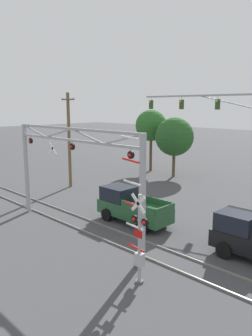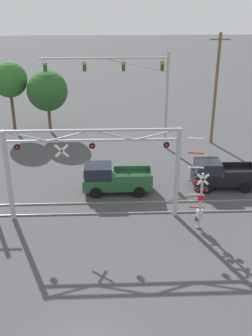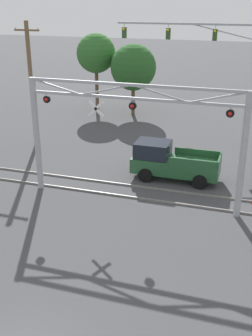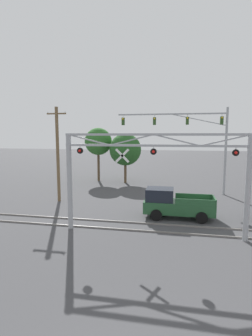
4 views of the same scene
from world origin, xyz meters
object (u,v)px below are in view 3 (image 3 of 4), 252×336
at_px(crossing_gantry, 132,129).
at_px(background_tree_beyond_span, 133,67).
at_px(pickup_truck_lead, 170,162).
at_px(utility_pole_left, 31,84).
at_px(traffic_signal_span, 230,56).
at_px(background_tree_far_left_verge, 96,54).

distance_m(crossing_gantry, background_tree_beyond_span, 17.48).
xyz_separation_m(crossing_gantry, background_tree_beyond_span, (-5.00, 16.74, 0.31)).
distance_m(crossing_gantry, pickup_truck_lead, 4.69).
bearing_deg(utility_pole_left, pickup_truck_lead, -15.77).
distance_m(pickup_truck_lead, utility_pole_left, 11.39).
relative_size(traffic_signal_span, background_tree_far_left_verge, 1.59).
height_order(traffic_signal_span, background_tree_far_left_verge, traffic_signal_span).
relative_size(utility_pole_left, background_tree_beyond_span, 1.37).
relative_size(traffic_signal_span, background_tree_beyond_span, 1.78).
relative_size(crossing_gantry, utility_pole_left, 1.29).
height_order(background_tree_beyond_span, background_tree_far_left_verge, background_tree_far_left_verge).
xyz_separation_m(pickup_truck_lead, background_tree_beyond_span, (-6.28, 13.26, 3.17)).
height_order(crossing_gantry, utility_pole_left, utility_pole_left).
xyz_separation_m(utility_pole_left, background_tree_far_left_verge, (0.46, 10.98, 0.77)).
distance_m(pickup_truck_lead, background_tree_beyond_span, 15.01).
bearing_deg(crossing_gantry, traffic_signal_span, 73.94).
bearing_deg(traffic_signal_span, crossing_gantry, -106.06).
relative_size(crossing_gantry, background_tree_far_left_verge, 1.58).
bearing_deg(background_tree_far_left_verge, pickup_truck_lead, -54.30).
distance_m(traffic_signal_span, utility_pole_left, 13.97).
xyz_separation_m(crossing_gantry, utility_pole_left, (-9.19, 6.44, 0.50)).
bearing_deg(crossing_gantry, background_tree_far_left_verge, 116.63).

